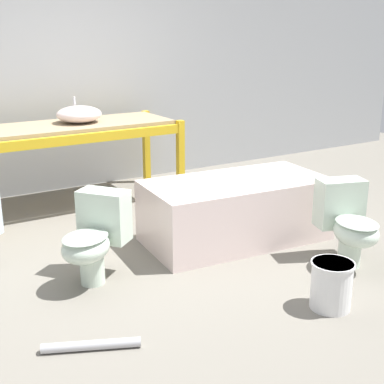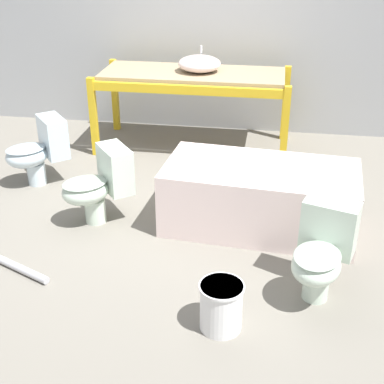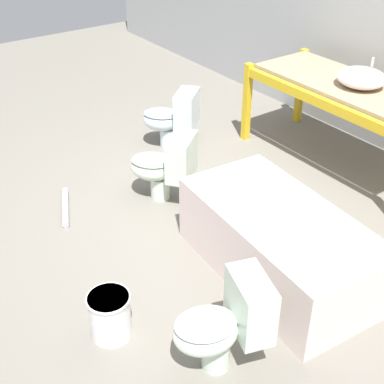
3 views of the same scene
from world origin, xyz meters
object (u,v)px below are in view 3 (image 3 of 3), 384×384
Objects in this scene: toilet_extra at (173,117)px; bathtub_main at (278,239)px; bucket_white at (110,315)px; toilet_near at (165,165)px; sink_basin at (362,78)px; toilet_far at (225,323)px.

bathtub_main is at bearing 36.38° from toilet_extra.
bucket_white is at bearing 7.00° from toilet_extra.
toilet_near is 1.00× the size of toilet_extra.
bucket_white is (-0.17, -1.30, -0.14)m from bathtub_main.
sink_basin is at bearing 101.04° from bucket_white.
toilet_far is (0.44, -0.85, 0.04)m from bathtub_main.
toilet_far is (1.20, -2.52, -0.59)m from sink_basin.
toilet_far reaches higher than bucket_white.
toilet_far is at bearing 28.97° from toilet_near.
toilet_far is 2.90m from toilet_extra.
bucket_white is at bearing -125.83° from toilet_far.
sink_basin is 0.70× the size of toilet_extra.
toilet_extra is (-0.80, 0.61, 0.00)m from toilet_near.
toilet_extra is at bearing 170.35° from toilet_far.
toilet_far is at bearing 21.93° from toilet_extra.
sink_basin is at bearing 119.06° from bathtub_main.
sink_basin reaches higher than bucket_white.
toilet_extra is at bearing 137.27° from bucket_white.
sink_basin is at bearing 123.77° from toilet_near.
sink_basin reaches higher than toilet_extra.
bathtub_main reaches higher than bucket_white.
sink_basin is 0.70× the size of toilet_near.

